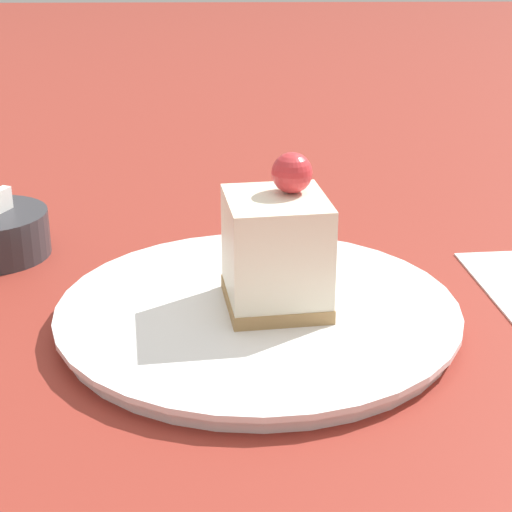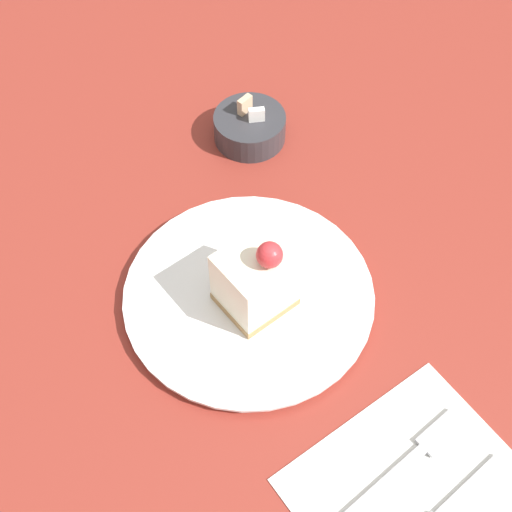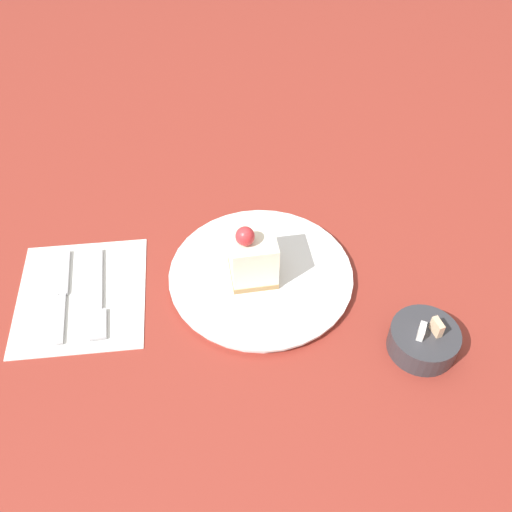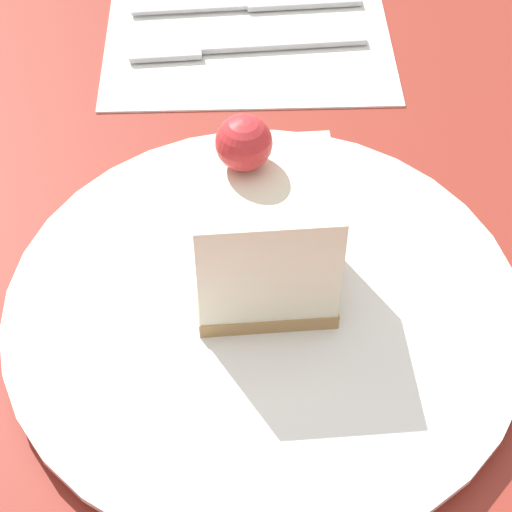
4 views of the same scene
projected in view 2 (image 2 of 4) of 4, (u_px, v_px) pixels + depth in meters
The scene contains 6 objects.
ground_plane at pixel (288, 312), 0.77m from camera, with size 4.00×4.00×0.00m, color maroon.
plate at pixel (249, 296), 0.77m from camera, with size 0.27×0.27×0.01m.
cake_slice at pixel (256, 280), 0.73m from camera, with size 0.07×0.08×0.10m.
napkin at pixel (417, 495), 0.65m from camera, with size 0.20×0.22×0.00m.
fork at pixel (410, 461), 0.67m from camera, with size 0.04×0.17×0.00m.
sugar_bowl at pixel (250, 127), 0.90m from camera, with size 0.09×0.09×0.06m.
Camera 2 is at (0.32, -0.23, 0.66)m, focal length 50.00 mm.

